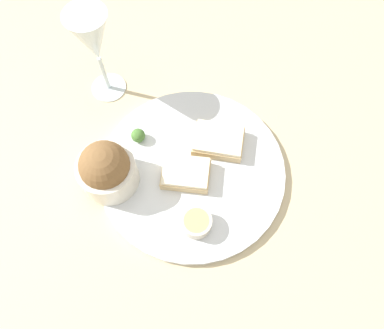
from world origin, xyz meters
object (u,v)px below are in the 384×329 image
(cheese_toast_far, at_px, (187,174))
(salad_bowl, at_px, (106,169))
(sauce_ramekin, at_px, (196,222))
(wine_glass, at_px, (93,41))
(cheese_toast_near, at_px, (218,141))

(cheese_toast_far, bearing_deg, salad_bowl, 40.50)
(sauce_ramekin, xyz_separation_m, wine_glass, (0.31, -0.11, 0.10))
(salad_bowl, distance_m, wine_glass, 0.21)
(salad_bowl, height_order, cheese_toast_far, salad_bowl)
(sauce_ramekin, bearing_deg, cheese_toast_far, -41.13)
(cheese_toast_near, bearing_deg, wine_glass, 6.59)
(salad_bowl, bearing_deg, cheese_toast_far, -139.50)
(cheese_toast_far, bearing_deg, wine_glass, -12.92)
(cheese_toast_near, relative_size, wine_glass, 0.58)
(cheese_toast_near, bearing_deg, sauce_ramekin, 113.78)
(cheese_toast_far, relative_size, wine_glass, 0.53)
(cheese_toast_near, relative_size, cheese_toast_far, 1.08)
(salad_bowl, relative_size, sauce_ramekin, 1.99)
(sauce_ramekin, bearing_deg, cheese_toast_near, -66.22)
(sauce_ramekin, xyz_separation_m, cheese_toast_near, (0.06, -0.14, -0.00))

